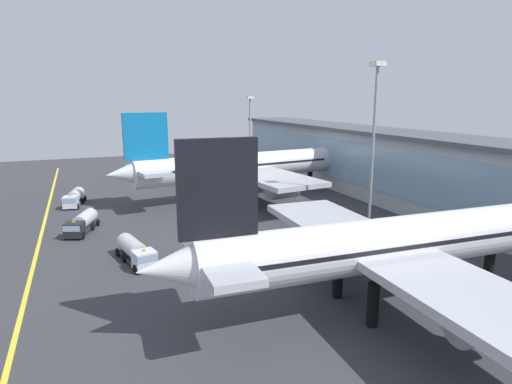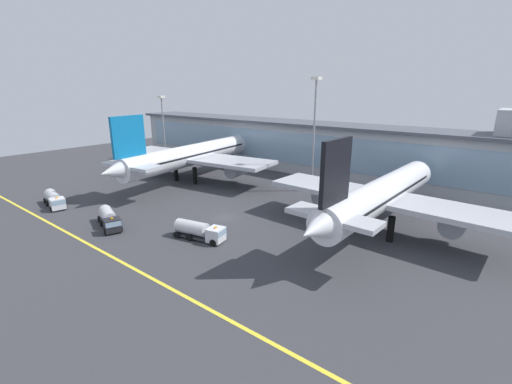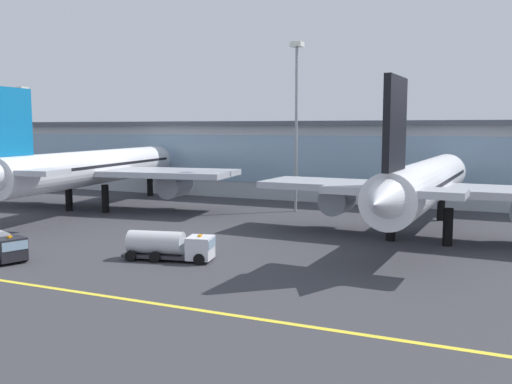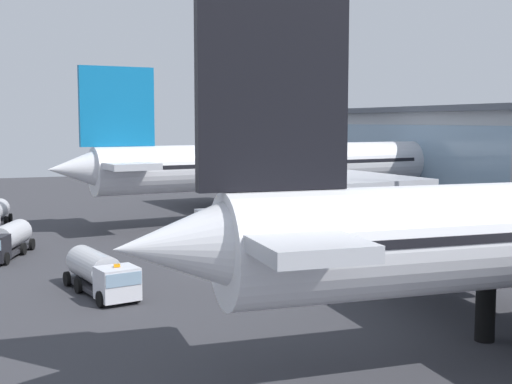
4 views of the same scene
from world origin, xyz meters
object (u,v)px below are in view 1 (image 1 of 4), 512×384
airliner_near_left (241,167)px  baggage_tug_near (81,223)px  airliner_near_right (380,246)px  service_truck_far (74,198)px  apron_light_mast_centre (374,125)px  fuel_tanker_truck (136,252)px  apron_light_mast_west (250,122)px

airliner_near_left → baggage_tug_near: bearing=-164.3°
airliner_near_right → service_truck_far: (-57.24, -28.79, -4.95)m
airliner_near_left → apron_light_mast_centre: bearing=-78.4°
fuel_tanker_truck → service_truck_far: same height
airliner_near_left → apron_light_mast_west: 33.53m
airliner_near_right → service_truck_far: 64.26m
fuel_tanker_truck → apron_light_mast_west: apron_light_mast_west is taller
fuel_tanker_truck → airliner_near_right: bearing=32.5°
service_truck_far → apron_light_mast_west: 53.86m
airliner_near_right → fuel_tanker_truck: bearing=137.1°
airliner_near_left → apron_light_mast_west: bearing=58.0°
airliner_near_left → fuel_tanker_truck: airliner_near_left is taller
airliner_near_left → service_truck_far: size_ratio=5.91×
baggage_tug_near → airliner_near_left: bearing=133.2°
fuel_tanker_truck → apron_light_mast_west: bearing=134.3°
airliner_near_left → apron_light_mast_centre: size_ratio=2.12×
baggage_tug_near → service_truck_far: 19.49m
airliner_near_right → service_truck_far: bearing=118.9°
airliner_near_left → service_truck_far: airliner_near_left is taller
apron_light_mast_west → apron_light_mast_centre: apron_light_mast_centre is taller
airliner_near_left → baggage_tug_near: size_ratio=5.93×
apron_light_mast_west → apron_light_mast_centre: size_ratio=0.82×
service_truck_far → apron_light_mast_centre: 58.41m
airliner_near_left → apron_light_mast_centre: (30.16, 10.38, 10.16)m
fuel_tanker_truck → service_truck_far: size_ratio=1.00×
airliner_near_left → airliner_near_right: airliner_near_left is taller
fuel_tanker_truck → baggage_tug_near: same height
airliner_near_right → apron_light_mast_west: (-81.12, 17.81, 7.68)m
airliner_near_right → service_truck_far: size_ratio=5.04×
fuel_tanker_truck → apron_light_mast_centre: 39.00m
airliner_near_right → airliner_near_left: bearing=87.5°
airliner_near_right → fuel_tanker_truck: airliner_near_right is taller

